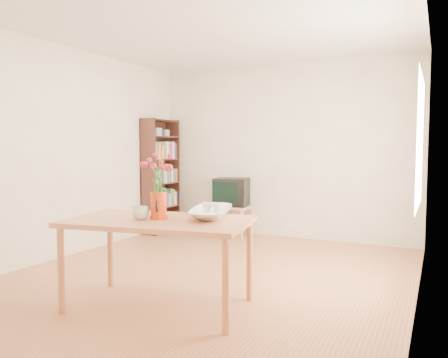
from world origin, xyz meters
The scene contains 11 objects.
room centered at (0.03, 0.00, 1.30)m, with size 4.50×4.50×4.50m.
table centered at (0.05, -1.03, 0.68)m, with size 1.63×1.10×0.75m.
tv_stand centered at (-0.70, 1.97, 0.39)m, with size 0.60×0.45×0.46m.
bookshelf centered at (-1.85, 1.75, 0.84)m, with size 0.28×0.70×1.80m.
pitcher centered at (0.04, -1.02, 0.85)m, with size 0.15×0.21×0.23m.
flowers centered at (0.04, -1.02, 1.15)m, with size 0.26×0.26×0.37m, color #BD2C3F, non-canonical shape.
mug centered at (-0.07, -1.12, 0.80)m, with size 0.14×0.14×0.11m, color white.
bowl centered at (0.39, -0.74, 0.98)m, with size 0.49×0.49×0.46m, color white.
teacup_a centered at (0.35, -0.74, 0.94)m, with size 0.08×0.08×0.07m, color white.
teacup_b centered at (0.44, -0.72, 0.94)m, with size 0.07×0.07×0.07m, color white.
television centered at (-0.70, 1.98, 0.68)m, with size 0.56×0.54×0.42m.
Camera 1 is at (2.15, -4.03, 1.34)m, focal length 35.00 mm.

